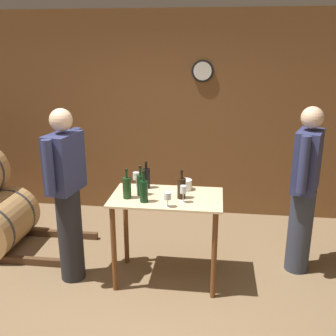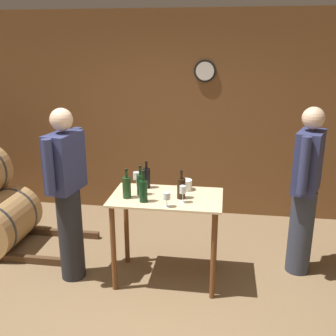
# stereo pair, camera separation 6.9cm
# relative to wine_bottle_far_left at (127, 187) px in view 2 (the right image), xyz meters

# --- Properties ---
(ground_plane) EXTENTS (14.00, 14.00, 0.00)m
(ground_plane) POSITION_rel_wine_bottle_far_left_xyz_m (0.14, -0.64, -1.00)
(ground_plane) COLOR brown
(back_wall) EXTENTS (8.40, 0.08, 2.70)m
(back_wall) POSITION_rel_wine_bottle_far_left_xyz_m (0.14, 1.83, 0.35)
(back_wall) COLOR brown
(back_wall) RESTS_ON ground_plane
(tasting_table) EXTENTS (1.05, 0.62, 0.89)m
(tasting_table) POSITION_rel_wine_bottle_far_left_xyz_m (0.36, 0.09, -0.30)
(tasting_table) COLOR beige
(tasting_table) RESTS_ON ground_plane
(wine_bottle_far_left) EXTENTS (0.08, 0.08, 0.29)m
(wine_bottle_far_left) POSITION_rel_wine_bottle_far_left_xyz_m (0.00, 0.00, 0.00)
(wine_bottle_far_left) COLOR #193819
(wine_bottle_far_left) RESTS_ON tasting_table
(wine_bottle_left) EXTENTS (0.07, 0.07, 0.29)m
(wine_bottle_left) POSITION_rel_wine_bottle_far_left_xyz_m (0.11, 0.10, 0.00)
(wine_bottle_left) COLOR #193819
(wine_bottle_left) RESTS_ON tasting_table
(wine_bottle_center) EXTENTS (0.07, 0.07, 0.27)m
(wine_bottle_center) POSITION_rel_wine_bottle_far_left_xyz_m (0.13, 0.29, -0.00)
(wine_bottle_center) COLOR black
(wine_bottle_center) RESTS_ON tasting_table
(wine_bottle_right) EXTENTS (0.07, 0.07, 0.30)m
(wine_bottle_right) POSITION_rel_wine_bottle_far_left_xyz_m (0.17, -0.07, 0.00)
(wine_bottle_right) COLOR black
(wine_bottle_right) RESTS_ON tasting_table
(wine_bottle_far_right) EXTENTS (0.08, 0.08, 0.27)m
(wine_bottle_far_right) POSITION_rel_wine_bottle_far_left_xyz_m (0.50, 0.06, -0.00)
(wine_bottle_far_right) COLOR black
(wine_bottle_far_right) RESTS_ON tasting_table
(wine_glass_near_left) EXTENTS (0.07, 0.07, 0.17)m
(wine_glass_near_left) POSITION_rel_wine_bottle_far_left_xyz_m (0.03, 0.27, 0.02)
(wine_glass_near_left) COLOR silver
(wine_glass_near_left) RESTS_ON tasting_table
(wine_glass_near_center) EXTENTS (0.06, 0.06, 0.14)m
(wine_glass_near_center) POSITION_rel_wine_bottle_far_left_xyz_m (0.40, -0.16, -0.01)
(wine_glass_near_center) COLOR silver
(wine_glass_near_center) RESTS_ON tasting_table
(wine_glass_near_right) EXTENTS (0.06, 0.06, 0.16)m
(wine_glass_near_right) POSITION_rel_wine_bottle_far_left_xyz_m (0.53, -0.04, 0.01)
(wine_glass_near_right) COLOR silver
(wine_glass_near_right) RESTS_ON tasting_table
(ice_bucket) EXTENTS (0.13, 0.13, 0.10)m
(ice_bucket) POSITION_rel_wine_bottle_far_left_xyz_m (0.52, 0.29, -0.06)
(ice_bucket) COLOR white
(ice_bucket) RESTS_ON tasting_table
(person_host) EXTENTS (0.34, 0.56, 1.72)m
(person_host) POSITION_rel_wine_bottle_far_left_xyz_m (1.69, 0.44, -0.09)
(person_host) COLOR #333847
(person_host) RESTS_ON ground_plane
(person_visitor_with_scarf) EXTENTS (0.29, 0.58, 1.72)m
(person_visitor_with_scarf) POSITION_rel_wine_bottle_far_left_xyz_m (-0.58, -0.01, -0.09)
(person_visitor_with_scarf) COLOR #232328
(person_visitor_with_scarf) RESTS_ON ground_plane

